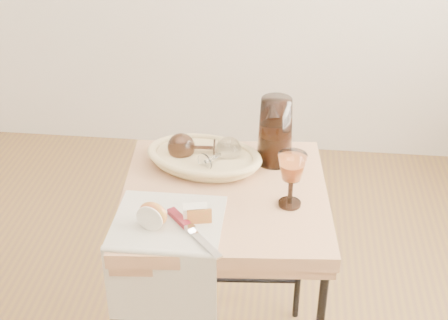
% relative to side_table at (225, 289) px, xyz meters
% --- Properties ---
extents(side_table, '(0.65, 0.65, 0.77)m').
position_rel_side_table_xyz_m(side_table, '(0.00, 0.00, 0.00)').
color(side_table, brown).
rests_on(side_table, floor).
extents(tea_towel, '(0.30, 0.27, 0.01)m').
position_rel_side_table_xyz_m(tea_towel, '(-0.14, -0.17, 0.39)').
color(tea_towel, silver).
rests_on(tea_towel, side_table).
extents(bread_basket, '(0.36, 0.29, 0.04)m').
position_rel_side_table_xyz_m(bread_basket, '(-0.08, 0.14, 0.41)').
color(bread_basket, tan).
rests_on(bread_basket, side_table).
extents(goblet_lying_a, '(0.15, 0.10, 0.09)m').
position_rel_side_table_xyz_m(goblet_lying_a, '(-0.11, 0.15, 0.44)').
color(goblet_lying_a, '#452C1F').
rests_on(goblet_lying_a, bread_basket).
extents(goblet_lying_b, '(0.15, 0.16, 0.08)m').
position_rel_side_table_xyz_m(goblet_lying_b, '(-0.03, 0.12, 0.44)').
color(goblet_lying_b, white).
rests_on(goblet_lying_b, bread_basket).
extents(pitcher, '(0.20, 0.26, 0.26)m').
position_rel_side_table_xyz_m(pitcher, '(0.14, 0.19, 0.49)').
color(pitcher, black).
rests_on(pitcher, side_table).
extents(wine_goblet, '(0.10, 0.10, 0.17)m').
position_rel_side_table_xyz_m(wine_goblet, '(0.19, -0.05, 0.47)').
color(wine_goblet, white).
rests_on(wine_goblet, side_table).
extents(apple_half, '(0.09, 0.06, 0.08)m').
position_rel_side_table_xyz_m(apple_half, '(-0.17, -0.20, 0.43)').
color(apple_half, '#B53024').
rests_on(apple_half, tea_towel).
extents(apple_wedge, '(0.07, 0.05, 0.05)m').
position_rel_side_table_xyz_m(apple_wedge, '(-0.06, -0.16, 0.41)').
color(apple_wedge, '#F0E4CC').
rests_on(apple_wedge, tea_towel).
extents(table_knife, '(0.18, 0.20, 0.02)m').
position_rel_side_table_xyz_m(table_knife, '(-0.06, -0.22, 0.40)').
color(table_knife, silver).
rests_on(table_knife, tea_towel).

